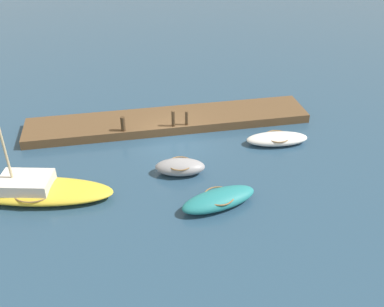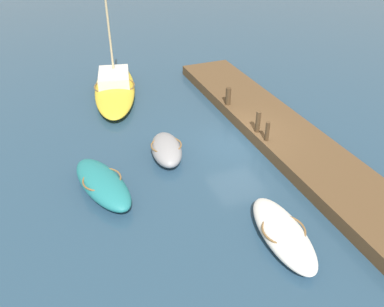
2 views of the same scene
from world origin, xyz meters
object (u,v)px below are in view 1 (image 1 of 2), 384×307
object	(u,v)px
mooring_post_west	(187,118)
mooring_post_east	(123,124)
rowboat_teal	(219,199)
sailboat_yellow	(35,189)
mooring_post_mid_west	(173,118)
rowboat_white	(277,139)
dinghy_grey	(180,167)
mooring_post_mid_east	(123,125)

from	to	relation	value
mooring_post_west	mooring_post_east	xyz separation A→B (m)	(3.91, 0.00, 0.00)
rowboat_teal	mooring_post_west	distance (m)	7.47
sailboat_yellow	mooring_post_mid_west	bearing A→B (deg)	-134.57
rowboat_white	mooring_post_east	distance (m)	9.32
dinghy_grey	rowboat_white	world-z (taller)	dinghy_grey
rowboat_teal	mooring_post_east	bearing A→B (deg)	-75.03
sailboat_yellow	mooring_post_east	bearing A→B (deg)	-120.54
dinghy_grey	mooring_post_west	world-z (taller)	mooring_post_west
sailboat_yellow	mooring_post_mid_west	distance (m)	9.26
rowboat_teal	rowboat_white	bearing A→B (deg)	-147.77
dinghy_grey	mooring_post_west	bearing A→B (deg)	-94.82
rowboat_white	mooring_post_mid_east	xyz separation A→B (m)	(8.98, -2.36, 0.61)
sailboat_yellow	mooring_post_west	world-z (taller)	sailboat_yellow
mooring_post_mid_west	mooring_post_mid_east	world-z (taller)	mooring_post_mid_west
mooring_post_west	rowboat_teal	bearing A→B (deg)	91.68
mooring_post_mid_west	rowboat_white	bearing A→B (deg)	158.28
mooring_post_west	mooring_post_east	bearing A→B (deg)	0.00
rowboat_teal	sailboat_yellow	size ratio (longest dim) A/B	0.51
mooring_post_mid_east	mooring_post_east	size ratio (longest dim) A/B	0.82
rowboat_teal	sailboat_yellow	xyz separation A→B (m)	(8.83, -2.44, 0.06)
dinghy_grey	mooring_post_east	bearing A→B (deg)	-47.61
rowboat_white	mooring_post_west	size ratio (longest dim) A/B	4.17
dinghy_grey	mooring_post_mid_east	xyz separation A→B (m)	(2.74, -4.35, 0.51)
rowboat_teal	mooring_post_west	size ratio (longest dim) A/B	4.48
mooring_post_east	mooring_post_mid_east	bearing A→B (deg)	180.00
rowboat_teal	mooring_post_east	size ratio (longest dim) A/B	4.47
dinghy_grey	rowboat_white	size ratio (longest dim) A/B	0.75
sailboat_yellow	mooring_post_mid_west	world-z (taller)	sailboat_yellow
mooring_post_east	sailboat_yellow	bearing A→B (deg)	46.74
mooring_post_mid_west	rowboat_teal	bearing A→B (deg)	98.02
dinghy_grey	mooring_post_west	size ratio (longest dim) A/B	3.12
sailboat_yellow	mooring_post_east	world-z (taller)	sailboat_yellow
sailboat_yellow	mooring_post_mid_east	world-z (taller)	sailboat_yellow
rowboat_teal	mooring_post_mid_west	distance (m)	7.54
rowboat_teal	dinghy_grey	bearing A→B (deg)	-80.03
dinghy_grey	mooring_post_east	xyz separation A→B (m)	(2.75, -4.35, 0.60)
rowboat_teal	mooring_post_west	world-z (taller)	mooring_post_west
mooring_post_mid_west	mooring_post_east	world-z (taller)	mooring_post_mid_west
rowboat_white	dinghy_grey	bearing A→B (deg)	22.95
dinghy_grey	rowboat_teal	xyz separation A→B (m)	(-1.38, 3.09, -0.02)
dinghy_grey	mooring_post_mid_west	size ratio (longest dim) A/B	2.76
sailboat_yellow	mooring_post_mid_west	size ratio (longest dim) A/B	7.72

